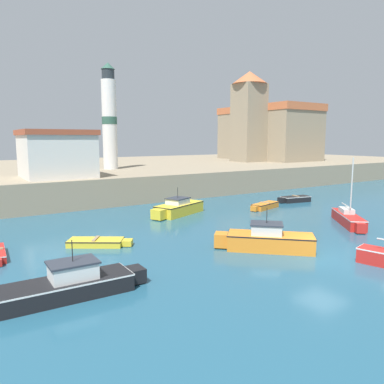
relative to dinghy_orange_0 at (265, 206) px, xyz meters
name	(u,v)px	position (x,y,z in m)	size (l,w,h in m)	color
ground_plane	(322,258)	(-7.62, -12.48, -0.30)	(200.00, 200.00, 0.00)	#235670
quay_seawall	(89,174)	(-7.62, 28.36, 1.08)	(120.00, 40.00, 2.77)	gray
dinghy_orange_0	(265,206)	(0.00, 0.00, 0.00)	(3.80, 1.91, 0.63)	orange
dinghy_black_1	(295,199)	(5.34, 1.13, 0.02)	(3.68, 1.76, 0.67)	black
motorboat_orange_2	(267,240)	(-9.11, -9.69, 0.31)	(5.16, 5.01, 2.52)	orange
motorboat_yellow_3	(178,208)	(-8.21, 2.09, 0.28)	(5.82, 3.65, 2.38)	yellow
sailboat_red_4	(348,218)	(0.81, -8.26, 0.19)	(4.38, 5.05, 5.14)	red
dinghy_yellow_5	(98,242)	(-17.22, -3.42, -0.08)	(3.83, 3.02, 0.48)	yellow
motorboat_black_8	(72,284)	(-20.59, -10.09, 0.23)	(6.05, 1.82, 2.39)	black
church	(265,130)	(23.26, 24.45, 7.75)	(14.68, 18.02, 14.61)	gray
lighthouse	(109,118)	(-7.62, 19.46, 8.70)	(1.83, 1.83, 12.86)	silver
harbor_shed_near_wharf	(57,153)	(-15.62, 12.84, 4.79)	(6.63, 6.86, 4.60)	silver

